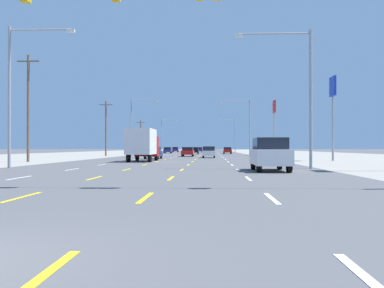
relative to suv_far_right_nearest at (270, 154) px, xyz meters
name	(u,v)px	position (x,y,z in m)	size (l,w,h in m)	color
ground_plane	(189,156)	(-7.11, 44.97, -1.03)	(572.00, 572.00, 0.00)	#4C4C4F
lot_apron_left	(42,156)	(-31.86, 44.97, -1.02)	(28.00, 440.00, 0.01)	gray
lot_apron_right	(341,156)	(17.64, 44.97, -1.02)	(28.00, 440.00, 0.01)	gray
lane_markings	(197,153)	(-7.11, 83.47, -1.02)	(10.64, 227.60, 0.01)	white
signal_span_wire	(118,36)	(-6.88, -10.70, 4.40)	(27.31, 0.53, 8.94)	brown
suv_far_right_nearest	(270,154)	(0.00, 0.00, 0.00)	(1.98, 4.90, 1.98)	white
box_truck_inner_left_near	(143,143)	(-10.40, 16.95, 0.81)	(2.40, 7.20, 3.23)	red
sedan_inner_left_mid	(153,153)	(-10.59, 26.24, -0.27)	(1.80, 4.50, 1.46)	navy
hatchback_inner_right_midfar	(209,152)	(-3.84, 32.17, -0.24)	(1.72, 3.90, 1.54)	white
sedan_center_turn_far	(188,152)	(-7.14, 40.42, -0.27)	(1.80, 4.50, 1.46)	red
sedan_center_turn_farther	(194,150)	(-7.05, 64.91, -0.27)	(1.80, 4.50, 1.46)	black
sedan_far_right_farthest	(227,150)	(0.05, 68.89, -0.27)	(1.80, 4.50, 1.46)	red
sedan_far_left_distant_a	(168,150)	(-13.86, 76.36, -0.27)	(1.80, 4.50, 1.46)	navy
sedan_center_turn_distant_b	(199,150)	(-6.94, 98.80, -0.27)	(1.80, 4.50, 1.46)	#4C196B
hatchback_far_left_distant_c	(175,149)	(-14.18, 102.01, -0.24)	(1.72, 3.90, 1.54)	#4C196B
pole_sign_right_row_1	(333,98)	(9.25, 19.76, 5.62)	(0.24, 1.83, 8.85)	gray
pole_sign_right_row_2	(274,113)	(7.63, 50.56, 6.50)	(0.24, 2.42, 9.70)	gray
streetlight_left_row_0	(17,85)	(-16.76, 2.68, 4.63)	(4.61, 0.26, 9.66)	gray
streetlight_right_row_0	(301,86)	(2.44, 2.68, 4.45)	(5.10, 0.26, 9.21)	gray
streetlight_left_row_1	(134,122)	(-16.73, 47.40, 4.70)	(4.84, 0.26, 9.75)	gray
streetlight_right_row_1	(246,123)	(2.45, 47.40, 4.61)	(5.15, 0.26, 9.50)	gray
streetlight_left_row_2	(163,133)	(-16.75, 92.12, 4.42)	(4.57, 0.26, 9.27)	gray
streetlight_right_row_2	(233,133)	(2.49, 92.12, 4.43)	(4.86, 0.26, 9.23)	gray
utility_pole_left_row_0	(28,106)	(-21.31, 15.06, 4.37)	(2.20, 0.26, 10.40)	brown
utility_pole_left_row_1	(106,127)	(-20.71, 43.50, 3.66)	(2.20, 0.26, 8.98)	brown
utility_pole_left_row_2	(141,136)	(-21.57, 83.16, 3.36)	(2.20, 0.26, 8.39)	brown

